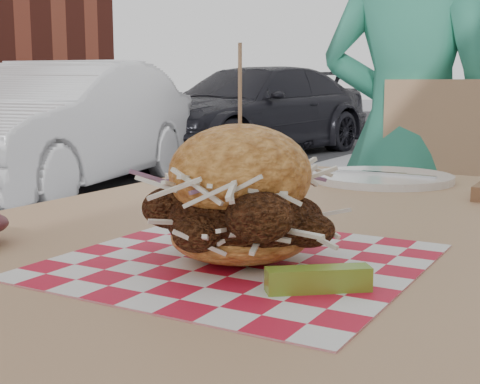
% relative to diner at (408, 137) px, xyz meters
% --- Properties ---
extents(diner, '(0.59, 0.40, 1.56)m').
position_rel_diner_xyz_m(diner, '(0.00, 0.00, 0.00)').
color(diner, '#2F896D').
rests_on(diner, ground).
extents(car_white, '(2.02, 3.67, 1.15)m').
position_rel_diner_xyz_m(car_white, '(-3.72, 2.31, -0.21)').
color(car_white, white).
rests_on(car_white, ground).
extents(car_dark, '(2.32, 4.28, 1.18)m').
position_rel_diner_xyz_m(car_dark, '(-3.72, 5.81, -0.19)').
color(car_dark, black).
rests_on(car_dark, ground).
extents(patio_table, '(0.80, 1.20, 0.75)m').
position_rel_diner_xyz_m(patio_table, '(0.16, -1.19, -0.11)').
color(patio_table, tan).
rests_on(patio_table, ground).
extents(patio_chair, '(0.43, 0.44, 0.95)m').
position_rel_diner_xyz_m(patio_chair, '(0.16, -0.18, -0.23)').
color(patio_chair, tan).
rests_on(patio_chair, ground).
extents(paper_liner, '(0.36, 0.36, 0.00)m').
position_rel_diner_xyz_m(paper_liner, '(0.22, -1.41, -0.03)').
color(paper_liner, red).
rests_on(paper_liner, patio_table).
extents(sandwich, '(0.20, 0.20, 0.23)m').
position_rel_diner_xyz_m(sandwich, '(0.22, -1.41, 0.04)').
color(sandwich, gold).
rests_on(sandwich, paper_liner).
extents(pickle_spear, '(0.09, 0.08, 0.02)m').
position_rel_diner_xyz_m(pickle_spear, '(0.33, -1.47, -0.02)').
color(pickle_spear, olive).
rests_on(pickle_spear, paper_liner).
extents(place_setting, '(0.27, 0.27, 0.02)m').
position_rel_diner_xyz_m(place_setting, '(0.16, -0.76, -0.02)').
color(place_setting, white).
rests_on(place_setting, patio_table).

